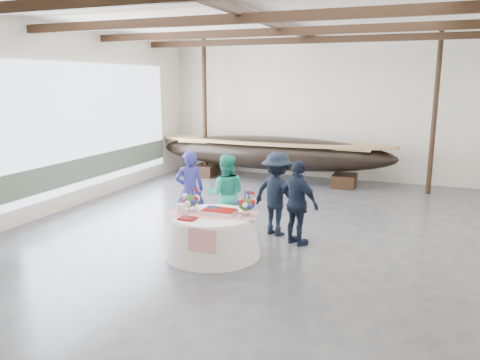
% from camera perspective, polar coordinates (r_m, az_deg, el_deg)
% --- Properties ---
extents(floor, '(10.00, 12.00, 0.01)m').
position_cam_1_polar(floor, '(10.24, 1.98, -5.98)').
color(floor, '#3D3D42').
rests_on(floor, ground).
extents(wall_back, '(10.00, 0.02, 4.50)m').
position_cam_1_polar(wall_back, '(15.55, 9.46, 8.54)').
color(wall_back, silver).
rests_on(wall_back, ground).
extents(wall_front, '(10.00, 0.02, 4.50)m').
position_cam_1_polar(wall_front, '(4.61, -23.30, -0.50)').
color(wall_front, silver).
rests_on(wall_front, ground).
extents(wall_left, '(0.02, 12.00, 4.50)m').
position_cam_1_polar(wall_left, '(12.35, -20.58, 7.04)').
color(wall_left, silver).
rests_on(wall_left, ground).
extents(ceiling, '(10.00, 12.00, 0.01)m').
position_cam_1_polar(ceiling, '(9.82, 2.18, 19.84)').
color(ceiling, white).
rests_on(ceiling, wall_back).
extents(pavilion_structure, '(9.80, 11.76, 4.50)m').
position_cam_1_polar(pavilion_structure, '(10.55, 3.69, 16.58)').
color(pavilion_structure, black).
rests_on(pavilion_structure, ground).
extents(open_bay, '(0.03, 7.00, 3.20)m').
position_cam_1_polar(open_bay, '(13.12, -17.38, 5.65)').
color(open_bay, silver).
rests_on(open_bay, ground).
extents(longboat_display, '(7.68, 1.54, 1.44)m').
position_cam_1_polar(longboat_display, '(14.86, 3.91, 3.35)').
color(longboat_display, black).
rests_on(longboat_display, ground).
extents(banquet_table, '(1.77, 1.77, 0.76)m').
position_cam_1_polar(banquet_table, '(8.70, -3.37, -6.66)').
color(banquet_table, white).
rests_on(banquet_table, ground).
extents(tabletop_items, '(1.73, 1.03, 0.40)m').
position_cam_1_polar(tabletop_items, '(8.64, -3.18, -3.11)').
color(tabletop_items, red).
rests_on(tabletop_items, banquet_table).
extents(guest_woman_blue, '(0.75, 0.70, 1.72)m').
position_cam_1_polar(guest_woman_blue, '(10.10, -6.14, -1.23)').
color(guest_woman_blue, navy).
rests_on(guest_woman_blue, ground).
extents(guest_woman_teal, '(0.98, 0.86, 1.68)m').
position_cam_1_polar(guest_woman_teal, '(9.75, -1.74, -1.76)').
color(guest_woman_teal, '#20A786').
rests_on(guest_woman_teal, ground).
extents(guest_man_left, '(1.28, 0.98, 1.74)m').
position_cam_1_polar(guest_man_left, '(9.70, 4.53, -1.69)').
color(guest_man_left, black).
rests_on(guest_man_left, ground).
extents(guest_man_right, '(1.06, 0.82, 1.68)m').
position_cam_1_polar(guest_man_right, '(9.14, 7.07, -2.82)').
color(guest_man_right, black).
rests_on(guest_man_right, ground).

